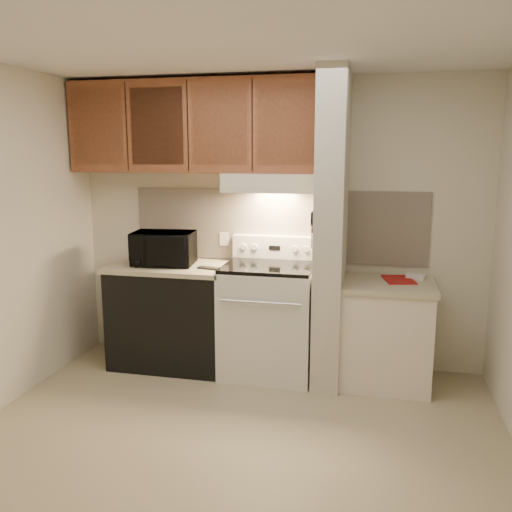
% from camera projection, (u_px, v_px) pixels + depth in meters
% --- Properties ---
extents(floor, '(3.60, 3.60, 0.00)m').
position_uv_depth(floor, '(234.00, 440.00, 3.58)').
color(floor, tan).
rests_on(floor, ground).
extents(ceiling, '(3.60, 3.60, 0.00)m').
position_uv_depth(ceiling, '(231.00, 41.00, 3.11)').
color(ceiling, white).
rests_on(ceiling, wall_back).
extents(wall_back, '(3.60, 2.50, 0.02)m').
position_uv_depth(wall_back, '(277.00, 224.00, 4.79)').
color(wall_back, beige).
rests_on(wall_back, floor).
extents(backsplash, '(2.60, 0.02, 0.63)m').
position_uv_depth(backsplash, '(277.00, 226.00, 4.78)').
color(backsplash, '#F1DBC5').
rests_on(backsplash, wall_back).
extents(range_body, '(0.76, 0.65, 0.92)m').
position_uv_depth(range_body, '(269.00, 321.00, 4.60)').
color(range_body, silver).
rests_on(range_body, floor).
extents(oven_window, '(0.50, 0.01, 0.30)m').
position_uv_depth(oven_window, '(261.00, 328.00, 4.29)').
color(oven_window, black).
rests_on(oven_window, range_body).
extents(oven_handle, '(0.65, 0.02, 0.02)m').
position_uv_depth(oven_handle, '(260.00, 303.00, 4.22)').
color(oven_handle, silver).
rests_on(oven_handle, range_body).
extents(cooktop, '(0.74, 0.64, 0.03)m').
position_uv_depth(cooktop, '(269.00, 266.00, 4.51)').
color(cooktop, black).
rests_on(cooktop, range_body).
extents(range_backguard, '(0.76, 0.08, 0.20)m').
position_uv_depth(range_backguard, '(275.00, 247.00, 4.77)').
color(range_backguard, silver).
rests_on(range_backguard, range_body).
extents(range_display, '(0.10, 0.01, 0.04)m').
position_uv_depth(range_display, '(275.00, 248.00, 4.73)').
color(range_display, black).
rests_on(range_display, range_backguard).
extents(range_knob_left_outer, '(0.05, 0.02, 0.05)m').
position_uv_depth(range_knob_left_outer, '(243.00, 247.00, 4.78)').
color(range_knob_left_outer, silver).
rests_on(range_knob_left_outer, range_backguard).
extents(range_knob_left_inner, '(0.05, 0.02, 0.05)m').
position_uv_depth(range_knob_left_inner, '(254.00, 247.00, 4.76)').
color(range_knob_left_inner, silver).
rests_on(range_knob_left_inner, range_backguard).
extents(range_knob_right_inner, '(0.05, 0.02, 0.05)m').
position_uv_depth(range_knob_right_inner, '(295.00, 249.00, 4.68)').
color(range_knob_right_inner, silver).
rests_on(range_knob_right_inner, range_backguard).
extents(range_knob_right_outer, '(0.05, 0.02, 0.05)m').
position_uv_depth(range_knob_right_outer, '(306.00, 249.00, 4.66)').
color(range_knob_right_outer, silver).
rests_on(range_knob_right_outer, range_backguard).
extents(dishwasher_front, '(1.00, 0.63, 0.87)m').
position_uv_depth(dishwasher_front, '(172.00, 317.00, 4.81)').
color(dishwasher_front, black).
rests_on(dishwasher_front, floor).
extents(left_countertop, '(1.04, 0.67, 0.04)m').
position_uv_depth(left_countertop, '(170.00, 267.00, 4.72)').
color(left_countertop, '#BEB291').
rests_on(left_countertop, dishwasher_front).
extents(spoon_rest, '(0.23, 0.12, 0.02)m').
position_uv_depth(spoon_rest, '(211.00, 268.00, 4.53)').
color(spoon_rest, black).
rests_on(spoon_rest, left_countertop).
extents(teal_jar, '(0.13, 0.13, 0.11)m').
position_uv_depth(teal_jar, '(171.00, 261.00, 4.60)').
color(teal_jar, '#2F7071').
rests_on(teal_jar, left_countertop).
extents(outlet, '(0.08, 0.01, 0.12)m').
position_uv_depth(outlet, '(224.00, 239.00, 4.89)').
color(outlet, silver).
rests_on(outlet, backsplash).
extents(microwave, '(0.56, 0.41, 0.29)m').
position_uv_depth(microwave, '(164.00, 248.00, 4.68)').
color(microwave, black).
rests_on(microwave, left_countertop).
extents(partition_pillar, '(0.22, 0.70, 2.50)m').
position_uv_depth(partition_pillar, '(331.00, 231.00, 4.34)').
color(partition_pillar, beige).
rests_on(partition_pillar, floor).
extents(pillar_trim, '(0.01, 0.70, 0.04)m').
position_uv_depth(pillar_trim, '(317.00, 224.00, 4.36)').
color(pillar_trim, brown).
rests_on(pillar_trim, partition_pillar).
extents(knife_strip, '(0.02, 0.42, 0.04)m').
position_uv_depth(knife_strip, '(316.00, 223.00, 4.31)').
color(knife_strip, black).
rests_on(knife_strip, partition_pillar).
extents(knife_blade_a, '(0.01, 0.03, 0.16)m').
position_uv_depth(knife_blade_a, '(312.00, 238.00, 4.18)').
color(knife_blade_a, silver).
rests_on(knife_blade_a, knife_strip).
extents(knife_handle_a, '(0.02, 0.02, 0.10)m').
position_uv_depth(knife_handle_a, '(312.00, 219.00, 4.15)').
color(knife_handle_a, black).
rests_on(knife_handle_a, knife_strip).
extents(knife_blade_b, '(0.01, 0.04, 0.18)m').
position_uv_depth(knife_blade_b, '(313.00, 238.00, 4.26)').
color(knife_blade_b, silver).
rests_on(knife_blade_b, knife_strip).
extents(knife_handle_b, '(0.02, 0.02, 0.10)m').
position_uv_depth(knife_handle_b, '(313.00, 218.00, 4.21)').
color(knife_handle_b, black).
rests_on(knife_handle_b, knife_strip).
extents(knife_blade_c, '(0.01, 0.04, 0.20)m').
position_uv_depth(knife_blade_c, '(314.00, 237.00, 4.34)').
color(knife_blade_c, silver).
rests_on(knife_blade_c, knife_strip).
extents(knife_handle_c, '(0.02, 0.02, 0.10)m').
position_uv_depth(knife_handle_c, '(314.00, 217.00, 4.29)').
color(knife_handle_c, black).
rests_on(knife_handle_c, knife_strip).
extents(knife_blade_d, '(0.01, 0.04, 0.16)m').
position_uv_depth(knife_blade_d, '(315.00, 234.00, 4.40)').
color(knife_blade_d, silver).
rests_on(knife_blade_d, knife_strip).
extents(knife_handle_d, '(0.02, 0.02, 0.10)m').
position_uv_depth(knife_handle_d, '(315.00, 215.00, 4.37)').
color(knife_handle_d, black).
rests_on(knife_handle_d, knife_strip).
extents(knife_blade_e, '(0.01, 0.04, 0.18)m').
position_uv_depth(knife_blade_e, '(316.00, 233.00, 4.49)').
color(knife_blade_e, silver).
rests_on(knife_blade_e, knife_strip).
extents(knife_handle_e, '(0.02, 0.02, 0.10)m').
position_uv_depth(knife_handle_e, '(316.00, 214.00, 4.45)').
color(knife_handle_e, black).
rests_on(knife_handle_e, knife_strip).
extents(oven_mitt, '(0.03, 0.11, 0.27)m').
position_uv_depth(oven_mitt, '(317.00, 237.00, 4.55)').
color(oven_mitt, gray).
rests_on(oven_mitt, partition_pillar).
extents(right_cab_base, '(0.70, 0.60, 0.81)m').
position_uv_depth(right_cab_base, '(385.00, 336.00, 4.40)').
color(right_cab_base, silver).
rests_on(right_cab_base, floor).
extents(right_countertop, '(0.74, 0.64, 0.04)m').
position_uv_depth(right_countertop, '(388.00, 285.00, 4.32)').
color(right_countertop, '#BEB291').
rests_on(right_countertop, right_cab_base).
extents(red_folder, '(0.28, 0.35, 0.01)m').
position_uv_depth(red_folder, '(399.00, 280.00, 4.39)').
color(red_folder, '#A21715').
rests_on(red_folder, right_countertop).
extents(white_box, '(0.16, 0.13, 0.04)m').
position_uv_depth(white_box, '(415.00, 277.00, 4.44)').
color(white_box, white).
rests_on(white_box, right_countertop).
extents(range_hood, '(0.78, 0.44, 0.15)m').
position_uv_depth(range_hood, '(272.00, 182.00, 4.50)').
color(range_hood, silver).
rests_on(range_hood, upper_cabinets).
extents(hood_lip, '(0.78, 0.04, 0.06)m').
position_uv_depth(hood_lip, '(267.00, 189.00, 4.31)').
color(hood_lip, silver).
rests_on(hood_lip, range_hood).
extents(upper_cabinets, '(2.18, 0.33, 0.77)m').
position_uv_depth(upper_cabinets, '(194.00, 127.00, 4.61)').
color(upper_cabinets, brown).
rests_on(upper_cabinets, wall_back).
extents(cab_door_a, '(0.46, 0.01, 0.63)m').
position_uv_depth(cab_door_a, '(97.00, 127.00, 4.63)').
color(cab_door_a, brown).
rests_on(cab_door_a, upper_cabinets).
extents(cab_gap_a, '(0.01, 0.01, 0.73)m').
position_uv_depth(cab_gap_a, '(127.00, 127.00, 4.57)').
color(cab_gap_a, black).
rests_on(cab_gap_a, upper_cabinets).
extents(cab_door_b, '(0.46, 0.01, 0.63)m').
position_uv_depth(cab_door_b, '(157.00, 126.00, 4.51)').
color(cab_door_b, brown).
rests_on(cab_door_b, upper_cabinets).
extents(cab_gap_b, '(0.01, 0.01, 0.73)m').
position_uv_depth(cab_gap_b, '(188.00, 126.00, 4.45)').
color(cab_gap_b, black).
rests_on(cab_gap_b, upper_cabinets).
extents(cab_door_c, '(0.46, 0.01, 0.63)m').
position_uv_depth(cab_door_c, '(220.00, 126.00, 4.40)').
color(cab_door_c, brown).
rests_on(cab_door_c, upper_cabinets).
extents(cab_gap_c, '(0.01, 0.01, 0.73)m').
position_uv_depth(cab_gap_c, '(252.00, 125.00, 4.34)').
color(cab_gap_c, black).
rests_on(cab_gap_c, upper_cabinets).
extents(cab_door_d, '(0.46, 0.01, 0.63)m').
position_uv_depth(cab_door_d, '(286.00, 125.00, 4.28)').
color(cab_door_d, brown).
rests_on(cab_door_d, upper_cabinets).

